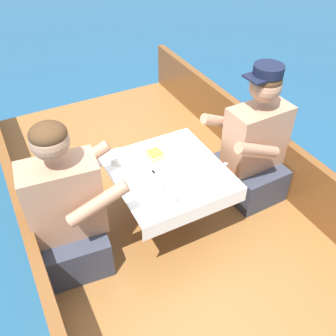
% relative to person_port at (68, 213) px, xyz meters
% --- Properties ---
extents(ground_plane, '(60.00, 60.00, 0.00)m').
position_rel_person_port_xyz_m(ground_plane, '(0.64, 0.17, -0.64)').
color(ground_plane, navy).
extents(boat_deck, '(1.79, 3.34, 0.26)m').
position_rel_person_port_xyz_m(boat_deck, '(0.64, 0.17, -0.51)').
color(boat_deck, brown).
rests_on(boat_deck, ground_plane).
extents(gunwale_port, '(0.06, 3.34, 0.42)m').
position_rel_person_port_xyz_m(gunwale_port, '(-0.23, 0.17, -0.17)').
color(gunwale_port, brown).
rests_on(gunwale_port, boat_deck).
extents(gunwale_starboard, '(0.06, 3.34, 0.42)m').
position_rel_person_port_xyz_m(gunwale_starboard, '(1.50, 0.17, -0.17)').
color(gunwale_starboard, brown).
rests_on(gunwale_starboard, boat_deck).
extents(cockpit_table, '(0.67, 0.70, 0.42)m').
position_rel_person_port_xyz_m(cockpit_table, '(0.64, 0.02, -0.01)').
color(cockpit_table, '#B2B2B7').
rests_on(cockpit_table, boat_deck).
extents(person_port, '(0.55, 0.49, 0.96)m').
position_rel_person_port_xyz_m(person_port, '(0.00, 0.00, 0.00)').
color(person_port, '#333847').
rests_on(person_port, boat_deck).
extents(person_starboard, '(0.53, 0.45, 0.98)m').
position_rel_person_port_xyz_m(person_starboard, '(1.27, -0.01, 0.01)').
color(person_starboard, '#333847').
rests_on(person_starboard, boat_deck).
extents(plate_sandwich, '(0.21, 0.21, 0.01)m').
position_rel_person_port_xyz_m(plate_sandwich, '(0.62, 0.17, 0.04)').
color(plate_sandwich, white).
rests_on(plate_sandwich, cockpit_table).
extents(plate_bread, '(0.19, 0.19, 0.01)m').
position_rel_person_port_xyz_m(plate_bread, '(0.85, 0.04, 0.04)').
color(plate_bread, white).
rests_on(plate_bread, cockpit_table).
extents(sandwich, '(0.10, 0.10, 0.05)m').
position_rel_person_port_xyz_m(sandwich, '(0.62, 0.17, 0.07)').
color(sandwich, tan).
rests_on(sandwich, plate_sandwich).
extents(bowl_port_near, '(0.14, 0.14, 0.04)m').
position_rel_person_port_xyz_m(bowl_port_near, '(0.81, -0.18, 0.06)').
color(bowl_port_near, white).
rests_on(bowl_port_near, cockpit_table).
extents(bowl_starboard_near, '(0.15, 0.15, 0.04)m').
position_rel_person_port_xyz_m(bowl_starboard_near, '(0.47, -0.08, 0.06)').
color(bowl_starboard_near, white).
rests_on(bowl_starboard_near, cockpit_table).
extents(bowl_center_far, '(0.14, 0.14, 0.04)m').
position_rel_person_port_xyz_m(bowl_center_far, '(0.42, 0.27, 0.06)').
color(bowl_center_far, white).
rests_on(bowl_center_far, cockpit_table).
extents(bowl_port_far, '(0.11, 0.11, 0.04)m').
position_rel_person_port_xyz_m(bowl_port_far, '(0.65, 0.00, 0.06)').
color(bowl_port_far, white).
rests_on(bowl_port_far, cockpit_table).
extents(coffee_cup_port, '(0.10, 0.07, 0.07)m').
position_rel_person_port_xyz_m(coffee_cup_port, '(0.52, -0.23, 0.07)').
color(coffee_cup_port, white).
rests_on(coffee_cup_port, cockpit_table).
extents(coffee_cup_starboard, '(0.10, 0.07, 0.07)m').
position_rel_person_port_xyz_m(coffee_cup_starboard, '(0.68, -0.13, 0.07)').
color(coffee_cup_starboard, white).
rests_on(coffee_cup_starboard, cockpit_table).
extents(utensil_knife_starboard, '(0.16, 0.07, 0.00)m').
position_rel_person_port_xyz_m(utensil_knife_starboard, '(0.44, 0.04, 0.04)').
color(utensil_knife_starboard, silver).
rests_on(utensil_knife_starboard, cockpit_table).
extents(utensil_fork_port, '(0.02, 0.17, 0.00)m').
position_rel_person_port_xyz_m(utensil_fork_port, '(0.55, -0.00, 0.04)').
color(utensil_fork_port, silver).
rests_on(utensil_fork_port, cockpit_table).
extents(utensil_spoon_center, '(0.17, 0.04, 0.01)m').
position_rel_person_port_xyz_m(utensil_spoon_center, '(0.94, -0.10, 0.04)').
color(utensil_spoon_center, silver).
rests_on(utensil_spoon_center, cockpit_table).
extents(utensil_spoon_port, '(0.17, 0.03, 0.01)m').
position_rel_person_port_xyz_m(utensil_spoon_port, '(0.43, -0.23, 0.04)').
color(utensil_spoon_port, silver).
rests_on(utensil_spoon_port, cockpit_table).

